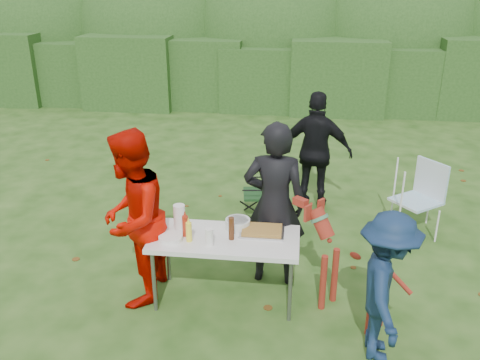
# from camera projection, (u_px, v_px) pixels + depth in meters

# --- Properties ---
(ground) EXTENTS (80.00, 80.00, 0.00)m
(ground) POSITION_uv_depth(u_px,v_px,m) (211.00, 292.00, 5.50)
(ground) COLOR #1E4211
(hedge_row) EXTENTS (22.00, 1.40, 1.70)m
(hedge_row) POSITION_uv_depth(u_px,v_px,m) (267.00, 75.00, 12.51)
(hedge_row) COLOR #23471C
(hedge_row) RESTS_ON ground
(shrub_backdrop) EXTENTS (20.00, 2.60, 3.20)m
(shrub_backdrop) POSITION_uv_depth(u_px,v_px,m) (272.00, 36.00, 13.69)
(shrub_backdrop) COLOR #3D6628
(shrub_backdrop) RESTS_ON ground
(folding_table) EXTENTS (1.50, 0.70, 0.74)m
(folding_table) POSITION_uv_depth(u_px,v_px,m) (225.00, 242.00, 5.13)
(folding_table) COLOR silver
(folding_table) RESTS_ON ground
(person_cook) EXTENTS (0.69, 0.47, 1.84)m
(person_cook) POSITION_uv_depth(u_px,v_px,m) (274.00, 205.00, 5.40)
(person_cook) COLOR black
(person_cook) RESTS_ON ground
(person_red_jacket) EXTENTS (0.70, 0.90, 1.84)m
(person_red_jacket) POSITION_uv_depth(u_px,v_px,m) (132.00, 219.00, 5.09)
(person_red_jacket) COLOR #BF0B00
(person_red_jacket) RESTS_ON ground
(person_black_puffy) EXTENTS (1.06, 0.58, 1.72)m
(person_black_puffy) POSITION_uv_depth(u_px,v_px,m) (316.00, 152.00, 7.16)
(person_black_puffy) COLOR black
(person_black_puffy) RESTS_ON ground
(child) EXTENTS (0.55, 0.92, 1.40)m
(child) POSITION_uv_depth(u_px,v_px,m) (386.00, 288.00, 4.36)
(child) COLOR #122645
(child) RESTS_ON ground
(dog) EXTENTS (1.15, 1.05, 1.06)m
(dog) POSITION_uv_depth(u_px,v_px,m) (354.00, 271.00, 4.92)
(dog) COLOR maroon
(dog) RESTS_ON ground
(camping_chair) EXTENTS (0.59, 0.59, 0.84)m
(camping_chair) POSITION_uv_depth(u_px,v_px,m) (260.00, 190.00, 7.00)
(camping_chair) COLOR #173A19
(camping_chair) RESTS_ON ground
(lawn_chair) EXTENTS (0.80, 0.80, 0.96)m
(lawn_chair) POSITION_uv_depth(u_px,v_px,m) (416.00, 198.00, 6.61)
(lawn_chair) COLOR #539FC0
(lawn_chair) RESTS_ON ground
(food_tray) EXTENTS (0.45, 0.30, 0.02)m
(food_tray) POSITION_uv_depth(u_px,v_px,m) (262.00, 232.00, 5.19)
(food_tray) COLOR #B7B7BA
(food_tray) RESTS_ON folding_table
(focaccia_bread) EXTENTS (0.40, 0.26, 0.04)m
(focaccia_bread) POSITION_uv_depth(u_px,v_px,m) (262.00, 230.00, 5.18)
(focaccia_bread) COLOR olive
(focaccia_bread) RESTS_ON food_tray
(mustard_bottle) EXTENTS (0.06, 0.06, 0.20)m
(mustard_bottle) POSITION_uv_depth(u_px,v_px,m) (189.00, 232.00, 5.00)
(mustard_bottle) COLOR yellow
(mustard_bottle) RESTS_ON folding_table
(ketchup_bottle) EXTENTS (0.06, 0.06, 0.22)m
(ketchup_bottle) POSITION_uv_depth(u_px,v_px,m) (185.00, 226.00, 5.10)
(ketchup_bottle) COLOR #A12612
(ketchup_bottle) RESTS_ON folding_table
(beer_bottle) EXTENTS (0.06, 0.06, 0.24)m
(beer_bottle) POSITION_uv_depth(u_px,v_px,m) (231.00, 229.00, 5.03)
(beer_bottle) COLOR #47230F
(beer_bottle) RESTS_ON folding_table
(paper_towel_roll) EXTENTS (0.12, 0.12, 0.26)m
(paper_towel_roll) POSITION_uv_depth(u_px,v_px,m) (179.00, 217.00, 5.25)
(paper_towel_roll) COLOR white
(paper_towel_roll) RESTS_ON folding_table
(cup_stack) EXTENTS (0.08, 0.08, 0.18)m
(cup_stack) POSITION_uv_depth(u_px,v_px,m) (209.00, 237.00, 4.93)
(cup_stack) COLOR white
(cup_stack) RESTS_ON folding_table
(pasta_bowl) EXTENTS (0.26, 0.26, 0.10)m
(pasta_bowl) POSITION_uv_depth(u_px,v_px,m) (238.00, 224.00, 5.28)
(pasta_bowl) COLOR silver
(pasta_bowl) RESTS_ON folding_table
(plate_stack) EXTENTS (0.24, 0.24, 0.05)m
(plate_stack) POSITION_uv_depth(u_px,v_px,m) (171.00, 238.00, 5.05)
(plate_stack) COLOR white
(plate_stack) RESTS_ON folding_table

